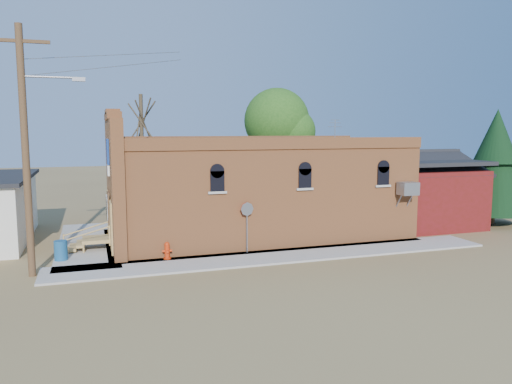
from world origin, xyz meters
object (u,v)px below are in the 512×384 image
object	(u,v)px
brick_bar	(252,190)
trash_barrel	(61,250)
stop_sign	(247,214)
utility_pole	(27,146)
fire_hydrant	(167,251)

from	to	relation	value
brick_bar	trash_barrel	distance (m)	9.47
brick_bar	stop_sign	xyz separation A→B (m)	(-1.39, -3.69, -0.57)
stop_sign	brick_bar	bearing A→B (deg)	82.02
utility_pole	fire_hydrant	world-z (taller)	utility_pole
stop_sign	trash_barrel	bearing A→B (deg)	-176.21
brick_bar	utility_pole	xyz separation A→B (m)	(-9.79, -4.29, 2.43)
fire_hydrant	trash_barrel	xyz separation A→B (m)	(-4.12, 1.18, 0.05)
fire_hydrant	trash_barrel	size ratio (longest dim) A/B	0.89
trash_barrel	brick_bar	bearing A→B (deg)	15.71
utility_pole	stop_sign	bearing A→B (deg)	4.09
brick_bar	stop_sign	bearing A→B (deg)	-110.64
fire_hydrant	trash_barrel	world-z (taller)	trash_barrel
stop_sign	trash_barrel	world-z (taller)	stop_sign
utility_pole	trash_barrel	bearing A→B (deg)	64.60
brick_bar	fire_hydrant	xyz separation A→B (m)	(-4.82, -3.70, -1.91)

